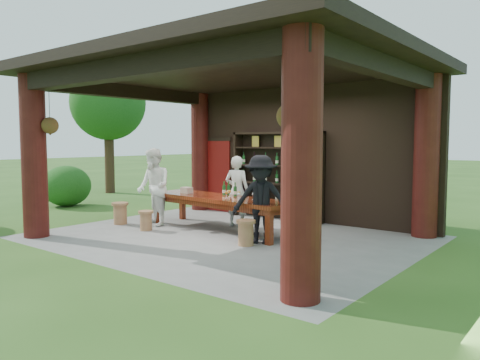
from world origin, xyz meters
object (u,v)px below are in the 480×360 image
Objects in this scene: stool_near_left at (146,220)px; stool_near_right at (246,232)px; tasting_table at (220,202)px; stool_far_left at (120,213)px; guest_man at (261,199)px; napkin_basket at (187,190)px; wine_shelf at (277,176)px; host at (237,191)px; guest_woman at (154,187)px.

stool_near_right is (2.64, 0.17, 0.03)m from stool_near_left.
stool_far_left is at bearing -159.36° from tasting_table.
stool_near_left is 2.86m from guest_man.
tasting_table is at bearing -2.18° from napkin_basket.
wine_shelf is 3.92m from stool_far_left.
napkin_basket is at bearing 78.52° from stool_near_left.
guest_man is at bearing 129.97° from host.
stool_near_left is at bearing -141.14° from tasting_table.
tasting_table is 7.86× the size of stool_near_right.
wine_shelf is at bearing -109.84° from host.
napkin_basket is at bearing 15.59° from host.
stool_far_left is 0.32× the size of host.
host is at bearing 89.40° from tasting_table.
stool_near_left is at bearing 39.26° from host.
stool_near_right is 3.06m from guest_woman.
stool_near_right is at bearing -20.04° from napkin_basket.
guest_woman is at bearing 22.08° from host.
guest_woman is 1.06× the size of guest_man.
tasting_table is at bearing -95.09° from wine_shelf.
guest_woman reaches higher than host.
wine_shelf reaches higher than stool_near_right.
tasting_table is 2.53m from stool_far_left.
host is (2.35, 1.50, 0.54)m from stool_far_left.
stool_near_right is at bearing 3.78° from stool_near_left.
stool_far_left is at bearing 159.37° from guest_man.
napkin_basket reaches higher than tasting_table.
guest_woman is at bearing 173.36° from stool_near_right.
tasting_table is at bearing 38.86° from stool_near_left.
stool_near_right is 0.30× the size of host.
stool_near_left is 2.65m from stool_near_right.
guest_man is (0.11, 0.33, 0.59)m from stool_near_right.
guest_man is at bearing -12.29° from napkin_basket.
host is 1.20m from napkin_basket.
host is 6.28× the size of napkin_basket.
stool_near_left is at bearing 164.29° from guest_man.
tasting_table is 2.24× the size of guest_man.
host is at bearing 133.26° from stool_near_right.
host reaches higher than stool_near_right.
napkin_basket is (-2.53, 0.55, -0.03)m from guest_man.
napkin_basket is at bearing 65.00° from guest_woman.
wine_shelf is at bearing 57.88° from napkin_basket.
stool_near_left is (-1.44, -3.02, -0.87)m from wine_shelf.
wine_shelf is at bearing 48.78° from stool_far_left.
tasting_table is 1.68m from stool_near_left.
stool_near_left is 0.84× the size of stool_far_left.
stool_near_right is at bearing -67.13° from wine_shelf.
stool_far_left is at bearing -131.22° from wine_shelf.
stool_near_left is at bearing -7.20° from stool_far_left.
napkin_basket is at bearing 159.96° from stool_near_right.
tasting_table is 1.69m from guest_woman.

